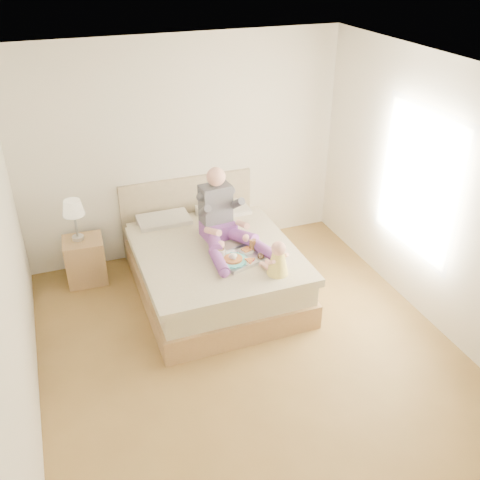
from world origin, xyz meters
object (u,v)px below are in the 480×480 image
object	(u,v)px
nightstand	(85,260)
adult	(223,221)
baby	(277,260)
bed	(212,264)
tray	(241,256)

from	to	relation	value
nightstand	adult	xyz separation A→B (m)	(1.49, -0.68, 0.58)
adult	baby	distance (m)	0.88
bed	baby	bearing A→B (deg)	-62.18
tray	adult	bearing A→B (deg)	79.58
nightstand	baby	bearing A→B (deg)	-36.69
tray	baby	size ratio (longest dim) A/B	1.62
bed	baby	distance (m)	1.04
baby	adult	bearing A→B (deg)	87.92
nightstand	tray	bearing A→B (deg)	-32.67
bed	tray	world-z (taller)	bed
adult	tray	bearing A→B (deg)	-89.72
bed	nightstand	xyz separation A→B (m)	(-1.36, 0.67, -0.04)
bed	adult	distance (m)	0.56
bed	adult	world-z (taller)	adult
bed	nightstand	distance (m)	1.51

